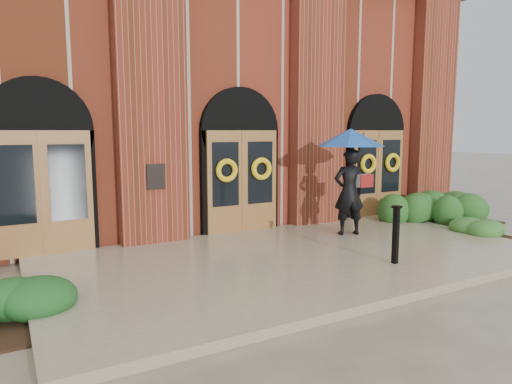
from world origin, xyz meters
TOP-DOWN VIEW (x-y plane):
  - ground at (0.00, 0.00)m, footprint 90.00×90.00m
  - landing at (0.00, 0.15)m, footprint 10.00×5.30m
  - church_building at (0.00, 8.78)m, footprint 16.20×12.53m
  - man_with_umbrella at (2.06, 1.12)m, footprint 2.02×2.02m
  - metal_post at (1.22, -1.20)m, footprint 0.17×0.17m
  - hedge_wall_right at (5.51, 1.26)m, footprint 3.35×1.34m
  - hedge_front_left at (-5.27, -0.51)m, footprint 1.54×1.32m
  - hedge_front_right at (5.10, -0.11)m, footprint 1.29×1.10m

SIDE VIEW (x-z plane):
  - ground at x=0.00m, z-range 0.00..0.00m
  - landing at x=0.00m, z-range 0.00..0.15m
  - hedge_front_right at x=5.10m, z-range 0.00..0.45m
  - hedge_front_left at x=-5.27m, z-range 0.00..0.54m
  - hedge_wall_right at x=5.51m, z-range 0.00..0.86m
  - metal_post at x=1.22m, z-range 0.18..1.28m
  - man_with_umbrella at x=2.06m, z-range 0.66..3.20m
  - church_building at x=0.00m, z-range 0.00..7.00m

